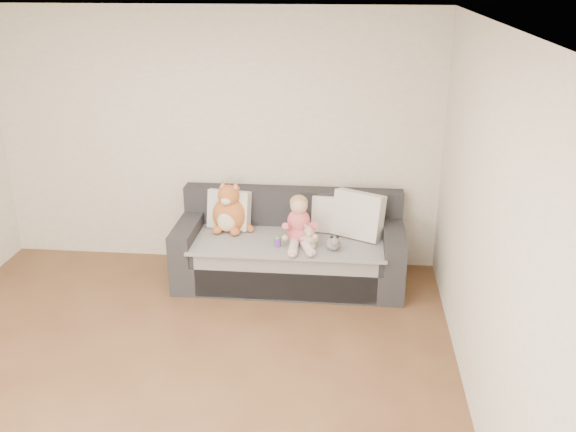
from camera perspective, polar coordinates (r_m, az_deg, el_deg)
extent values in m
plane|color=brown|center=(4.89, -11.89, -16.00)|extent=(5.00, 5.00, 0.00)
plane|color=white|center=(3.93, -14.85, 15.85)|extent=(5.00, 5.00, 0.00)
plane|color=beige|center=(6.53, -6.41, 6.76)|extent=(4.50, 0.00, 4.50)
plane|color=beige|center=(4.13, 17.94, -3.02)|extent=(0.00, 5.00, 5.00)
cube|color=#242429|center=(6.37, 0.13, -4.54)|extent=(2.20, 0.90, 0.30)
cube|color=#242429|center=(6.24, 0.11, -2.81)|extent=(1.90, 0.80, 0.15)
cube|color=#242429|center=(6.49, 0.43, 0.78)|extent=(2.20, 0.20, 0.40)
cube|color=#242429|center=(6.41, -8.81, -1.69)|extent=(0.20, 0.90, 0.30)
cube|color=#242429|center=(6.23, 9.33, -2.40)|extent=(0.20, 0.90, 0.30)
cube|color=#9A9A9C|center=(6.19, 0.09, -2.15)|extent=(1.85, 0.88, 0.02)
cube|color=#9A9A9C|center=(5.94, -0.28, -5.74)|extent=(1.70, 0.02, 0.41)
cube|color=silver|center=(6.41, -5.25, 0.58)|extent=(0.45, 0.27, 0.40)
cube|color=silver|center=(6.32, 3.92, 0.14)|extent=(0.40, 0.21, 0.37)
cube|color=silver|center=(6.20, 6.26, 0.08)|extent=(0.53, 0.41, 0.46)
ellipsoid|color=#DC4D7E|center=(6.07, 0.96, -1.63)|extent=(0.23, 0.19, 0.19)
ellipsoid|color=#DC4D7E|center=(6.03, 0.96, -0.45)|extent=(0.22, 0.18, 0.24)
ellipsoid|color=#DBAA8C|center=(5.96, 0.98, 0.94)|extent=(0.16, 0.16, 0.16)
ellipsoid|color=tan|center=(5.97, 0.96, 1.25)|extent=(0.17, 0.17, 0.13)
cylinder|color=#DC4D7E|center=(5.96, -0.02, -0.94)|extent=(0.09, 0.23, 0.15)
cylinder|color=#DC4D7E|center=(5.98, 2.04, -0.89)|extent=(0.16, 0.22, 0.15)
ellipsoid|color=#DBAA8C|center=(5.91, -0.28, -1.94)|extent=(0.06, 0.06, 0.06)
ellipsoid|color=#DBAA8C|center=(5.93, 2.43, -1.87)|extent=(0.06, 0.06, 0.06)
cylinder|color=#E5B2C6|center=(5.91, 0.47, -2.81)|extent=(0.09, 0.29, 0.10)
cylinder|color=#E5B2C6|center=(5.92, 1.73, -2.78)|extent=(0.17, 0.30, 0.10)
ellipsoid|color=#DBAA8C|center=(5.78, 0.41, -3.43)|extent=(0.06, 0.09, 0.05)
ellipsoid|color=#DBAA8C|center=(5.80, 2.01, -3.39)|extent=(0.06, 0.09, 0.05)
ellipsoid|color=#CA692D|center=(6.38, -5.17, 0.11)|extent=(0.35, 0.30, 0.37)
ellipsoid|color=beige|center=(6.28, -5.49, -0.50)|extent=(0.18, 0.08, 0.20)
ellipsoid|color=#CA692D|center=(6.28, -5.31, 1.82)|extent=(0.21, 0.21, 0.21)
ellipsoid|color=beige|center=(6.21, -5.56, 1.31)|extent=(0.10, 0.06, 0.07)
cone|color=#CA692D|center=(6.30, -5.79, 2.84)|extent=(0.09, 0.09, 0.07)
cone|color=pink|center=(6.29, -5.83, 2.76)|extent=(0.06, 0.06, 0.05)
cone|color=#CA692D|center=(6.26, -4.67, 2.76)|extent=(0.09, 0.09, 0.07)
cone|color=pink|center=(6.25, -4.71, 2.68)|extent=(0.06, 0.06, 0.05)
ellipsoid|color=#CA692D|center=(6.33, -6.31, -1.23)|extent=(0.10, 0.12, 0.08)
ellipsoid|color=#CA692D|center=(6.27, -4.72, -1.38)|extent=(0.10, 0.12, 0.08)
cylinder|color=#CA692D|center=(6.41, -3.60, -0.86)|extent=(0.15, 0.24, 0.08)
ellipsoid|color=tan|center=(6.00, 1.92, -2.16)|extent=(0.14, 0.12, 0.14)
ellipsoid|color=tan|center=(5.95, 1.92, -1.34)|extent=(0.10, 0.10, 0.10)
ellipsoid|color=tan|center=(5.94, 1.60, -0.90)|extent=(0.04, 0.04, 0.04)
ellipsoid|color=tan|center=(5.94, 2.27, -0.94)|extent=(0.04, 0.04, 0.04)
ellipsoid|color=beige|center=(5.92, 1.88, -1.59)|extent=(0.04, 0.04, 0.04)
ellipsoid|color=tan|center=(5.98, 1.27, -2.00)|extent=(0.05, 0.05, 0.05)
ellipsoid|color=tan|center=(5.97, 2.53, -2.07)|extent=(0.05, 0.05, 0.05)
ellipsoid|color=tan|center=(5.98, 1.49, -2.70)|extent=(0.06, 0.06, 0.06)
ellipsoid|color=tan|center=(5.97, 2.25, -2.74)|extent=(0.06, 0.06, 0.06)
ellipsoid|color=white|center=(5.96, 4.05, -2.45)|extent=(0.14, 0.17, 0.12)
ellipsoid|color=white|center=(5.86, 4.16, -2.30)|extent=(0.08, 0.08, 0.08)
ellipsoid|color=black|center=(5.85, 3.89, -1.89)|extent=(0.03, 0.03, 0.03)
ellipsoid|color=black|center=(5.86, 4.42, -1.88)|extent=(0.03, 0.03, 0.03)
cylinder|color=#6E3BA2|center=(6.01, -0.92, -2.35)|extent=(0.06, 0.06, 0.08)
cone|color=green|center=(5.99, -0.93, -1.90)|extent=(0.06, 0.06, 0.03)
cylinder|color=green|center=(6.01, -1.32, -2.29)|extent=(0.01, 0.01, 0.06)
cylinder|color=green|center=(6.00, -0.53, -2.33)|extent=(0.01, 0.01, 0.06)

